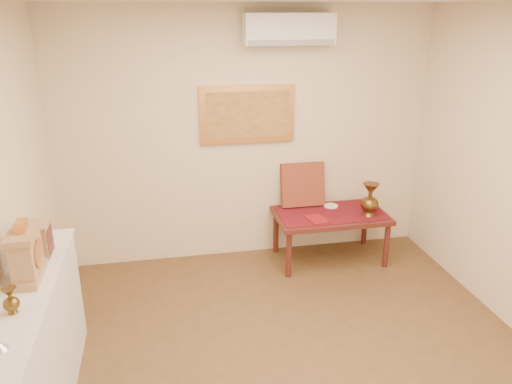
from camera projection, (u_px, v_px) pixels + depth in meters
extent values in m
cube|color=beige|center=(247.00, 137.00, 5.31)|extent=(4.00, 0.02, 2.70)
cube|color=maroon|center=(331.00, 213.00, 5.40)|extent=(1.14, 0.59, 0.01)
cylinder|color=white|center=(331.00, 206.00, 5.57)|extent=(0.16, 0.16, 0.01)
cube|color=maroon|center=(317.00, 219.00, 5.22)|extent=(0.23, 0.28, 0.01)
cube|color=maroon|center=(302.00, 184.00, 5.54)|extent=(0.49, 0.20, 0.50)
cube|color=silver|center=(32.00, 365.00, 3.21)|extent=(0.35, 2.00, 0.95)
cube|color=silver|center=(19.00, 300.00, 3.04)|extent=(0.37, 2.02, 0.03)
cube|color=tan|center=(30.00, 275.00, 3.25)|extent=(0.16, 0.36, 0.05)
cube|color=tan|center=(26.00, 254.00, 3.19)|extent=(0.14, 0.30, 0.25)
cylinder|color=beige|center=(38.00, 253.00, 3.21)|extent=(0.01, 0.17, 0.17)
cylinder|color=#D78D45|center=(39.00, 253.00, 3.21)|extent=(0.01, 0.19, 0.19)
cube|color=tan|center=(22.00, 234.00, 3.14)|extent=(0.17, 0.34, 0.04)
cube|color=#D78D45|center=(21.00, 226.00, 3.13)|extent=(0.06, 0.11, 0.07)
cube|color=tan|center=(39.00, 241.00, 3.52)|extent=(0.15, 0.20, 0.22)
cube|color=#531E19|center=(51.00, 247.00, 3.55)|extent=(0.01, 0.17, 0.09)
cube|color=#531E19|center=(49.00, 234.00, 3.52)|extent=(0.01, 0.17, 0.09)
cube|color=tan|center=(36.00, 225.00, 3.48)|extent=(0.16, 0.21, 0.02)
cube|color=#531E19|center=(331.00, 216.00, 5.41)|extent=(1.20, 0.70, 0.05)
cylinder|color=#531E19|center=(289.00, 255.00, 5.14)|extent=(0.06, 0.06, 0.50)
cylinder|color=#531E19|center=(386.00, 246.00, 5.34)|extent=(0.06, 0.06, 0.50)
cylinder|color=#531E19|center=(276.00, 232.00, 5.68)|extent=(0.06, 0.06, 0.50)
cylinder|color=#531E19|center=(365.00, 224.00, 5.87)|extent=(0.06, 0.06, 0.50)
cube|color=#D78D45|center=(247.00, 114.00, 5.20)|extent=(1.00, 0.05, 0.60)
cube|color=#B88540|center=(248.00, 115.00, 5.18)|extent=(0.88, 0.01, 0.48)
cube|color=white|center=(289.00, 29.00, 4.89)|extent=(0.90, 0.24, 0.30)
cube|color=gray|center=(292.00, 42.00, 4.82)|extent=(0.86, 0.02, 0.05)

